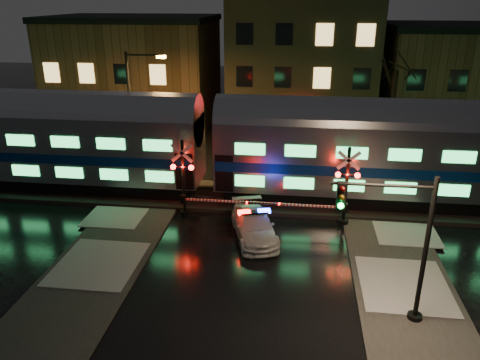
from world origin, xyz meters
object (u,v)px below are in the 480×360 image
at_px(crossing_signal_right, 339,194).
at_px(traffic_light, 399,248).
at_px(police_car, 254,225).
at_px(streetlight, 134,105).
at_px(crossing_signal_left, 190,187).

xyz_separation_m(crossing_signal_right, traffic_light, (1.45, -7.46, 1.26)).
bearing_deg(police_car, crossing_signal_right, 7.62).
xyz_separation_m(traffic_light, streetlight, (-14.23, 14.15, 1.53)).
distance_m(crossing_signal_right, streetlight, 14.69).
relative_size(crossing_signal_right, crossing_signal_left, 0.99).
xyz_separation_m(crossing_signal_right, streetlight, (-12.78, 6.69, 2.79)).
bearing_deg(crossing_signal_left, police_car, -26.99).
bearing_deg(streetlight, traffic_light, -44.84).
xyz_separation_m(police_car, traffic_light, (5.56, -5.65, 2.34)).
bearing_deg(crossing_signal_left, traffic_light, -39.31).
relative_size(police_car, streetlight, 0.61).
bearing_deg(traffic_light, streetlight, 147.11).
relative_size(crossing_signal_left, streetlight, 0.76).
relative_size(police_car, crossing_signal_right, 0.81).
distance_m(crossing_signal_left, traffic_light, 11.84).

